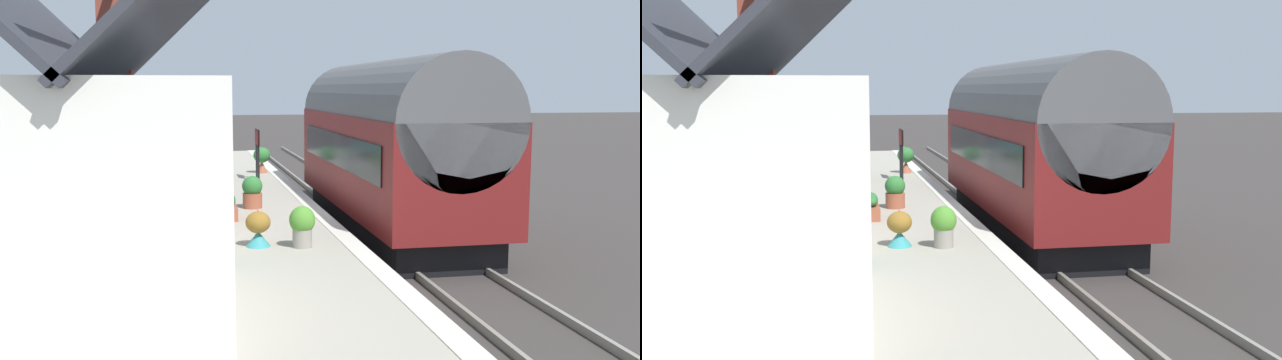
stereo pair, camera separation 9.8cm
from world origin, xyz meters
The scene contains 18 objects.
ground_plane centered at (0.00, 0.00, 0.00)m, with size 160.00×160.00×0.00m, color #383330.
platform centered at (0.00, 4.26, 0.40)m, with size 32.00×6.52×0.81m, color #A39B8C.
platform_edge_coping centered at (0.00, 1.18, 0.81)m, with size 32.00×0.36×0.02m, color beige.
rail_near centered at (0.00, -1.62, 0.07)m, with size 52.00×0.08×0.14m, color gray.
rail_far centered at (0.00, -0.18, 0.07)m, with size 52.00×0.08×0.14m, color gray.
train centered at (1.03, -0.90, 2.22)m, with size 9.75×2.73×4.32m.
station_building centered at (-5.41, 5.30, 2.44)m, with size 7.68×3.47×5.92m.
bench_by_lamp centered at (10.95, 3.85, 1.28)m, with size 1.41×0.45×0.88m.
bench_near_building centered at (1.52, 3.75, 1.28)m, with size 1.41×0.47×0.88m.
bench_mid_platform centered at (7.81, 3.80, 1.28)m, with size 1.42×0.50×0.88m.
planter_under_sign centered at (0.56, 2.60, 1.19)m, with size 0.48×0.48×0.77m.
planter_by_door centered at (-3.77, 2.13, 1.21)m, with size 0.47×0.47×0.75m.
planter_corner_building centered at (-3.55, 2.89, 1.12)m, with size 0.45×0.45×0.69m.
planter_edge_near centered at (-0.66, 3.23, 1.07)m, with size 1.03×0.32×0.56m.
planter_bench_left centered at (6.02, 3.37, 1.29)m, with size 0.70×0.70×0.94m.
planter_bench_right centered at (5.60, 4.06, 1.31)m, with size 0.63×0.63×0.96m.
planter_edge_far centered at (7.46, 1.62, 1.30)m, with size 0.56×0.56×0.91m.
station_sign_board centered at (5.74, 1.94, 1.99)m, with size 0.96×0.06×1.57m.
Camera 2 is at (-15.94, 4.06, 3.64)m, focal length 39.44 mm.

